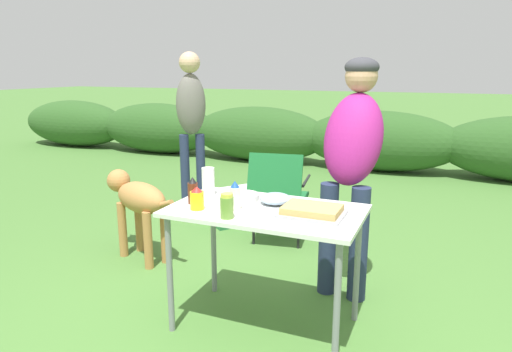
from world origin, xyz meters
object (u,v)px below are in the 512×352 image
at_px(food_tray, 312,211).
at_px(bbq_sauce_bottle, 193,191).
at_px(folding_table, 266,221).
at_px(mixing_bowl, 275,199).
at_px(relish_jar, 227,206).
at_px(standing_person_in_olive_jacket, 191,113).
at_px(mayo_bottle, 235,196).
at_px(standing_person_in_dark_puffer, 352,152).
at_px(mustard_bottle, 197,199).
at_px(paper_cup_stack, 208,182).
at_px(plate_stack, 242,197).
at_px(camp_chair_green_behind_table, 278,192).
at_px(dog, 138,201).
at_px(cooler_box, 234,206).

relative_size(food_tray, bbq_sauce_bottle, 2.15).
height_order(folding_table, mixing_bowl, mixing_bowl).
bearing_deg(relish_jar, standing_person_in_olive_jacket, 124.49).
height_order(mayo_bottle, standing_person_in_dark_puffer, standing_person_in_dark_puffer).
xyz_separation_m(mustard_bottle, standing_person_in_dark_puffer, (0.71, 0.83, 0.18)).
bearing_deg(standing_person_in_olive_jacket, paper_cup_stack, -93.21).
relative_size(plate_stack, standing_person_in_olive_jacket, 0.12).
bearing_deg(camp_chair_green_behind_table, relish_jar, -89.05).
distance_m(standing_person_in_olive_jacket, camp_chair_green_behind_table, 1.57).
relative_size(standing_person_in_olive_jacket, camp_chair_green_behind_table, 2.05).
xyz_separation_m(folding_table, standing_person_in_olive_jacket, (-1.67, 2.01, 0.38)).
bearing_deg(paper_cup_stack, mayo_bottle, -36.62).
xyz_separation_m(bbq_sauce_bottle, mayo_bottle, (0.28, -0.01, 0.00)).
xyz_separation_m(plate_stack, relish_jar, (0.07, -0.35, 0.05)).
distance_m(mustard_bottle, mayo_bottle, 0.22).
bearing_deg(standing_person_in_dark_puffer, mixing_bowl, -115.57).
bearing_deg(mustard_bottle, food_tray, 12.28).
relative_size(food_tray, dog, 0.41).
relative_size(plate_stack, cooler_box, 0.36).
relative_size(relish_jar, cooler_box, 0.24).
relative_size(dog, cooler_box, 1.47).
distance_m(mustard_bottle, standing_person_in_dark_puffer, 1.10).
distance_m(plate_stack, standing_person_in_dark_puffer, 0.81).
relative_size(plate_stack, dog, 0.24).
bearing_deg(relish_jar, standing_person_in_dark_puffer, 61.83).
relative_size(mustard_bottle, dog, 0.16).
distance_m(mayo_bottle, standing_person_in_dark_puffer, 0.92).
relative_size(bbq_sauce_bottle, standing_person_in_dark_puffer, 0.10).
xyz_separation_m(plate_stack, standing_person_in_dark_puffer, (0.55, 0.56, 0.23)).
height_order(mixing_bowl, bbq_sauce_bottle, bbq_sauce_bottle).
xyz_separation_m(mixing_bowl, dog, (-1.34, 0.44, -0.29)).
relative_size(mixing_bowl, mustard_bottle, 1.41).
distance_m(food_tray, dog, 1.73).
relative_size(bbq_sauce_bottle, dog, 0.19).
height_order(folding_table, dog, folding_table).
distance_m(mustard_bottle, bbq_sauce_bottle, 0.12).
relative_size(mayo_bottle, standing_person_in_dark_puffer, 0.11).
bearing_deg(relish_jar, mixing_bowl, 67.53).
distance_m(relish_jar, standing_person_in_dark_puffer, 1.04).
bearing_deg(bbq_sauce_bottle, standing_person_in_dark_puffer, 42.94).
height_order(mixing_bowl, camp_chair_green_behind_table, camp_chair_green_behind_table).
distance_m(mixing_bowl, mustard_bottle, 0.47).
xyz_separation_m(plate_stack, standing_person_in_olive_jacket, (-1.48, 1.90, 0.29)).
bearing_deg(mustard_bottle, folding_table, 24.63).
bearing_deg(food_tray, mixing_bowl, 152.19).
distance_m(standing_person_in_dark_puffer, dog, 1.76).
distance_m(food_tray, bbq_sauce_bottle, 0.72).
bearing_deg(camp_chair_green_behind_table, standing_person_in_olive_jacket, 142.13).
bearing_deg(camp_chair_green_behind_table, food_tray, -71.85).
xyz_separation_m(mayo_bottle, standing_person_in_olive_jacket, (-1.52, 2.09, 0.23)).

